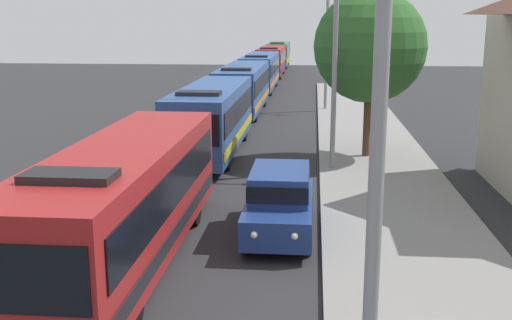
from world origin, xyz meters
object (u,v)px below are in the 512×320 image
object	(u,v)px
bus_fourth_in_line	(260,71)
streetlamp_near	(380,105)
bus_second_in_line	(212,116)
bus_tail_end	(279,53)
streetlamp_far	(327,36)
bus_middle	(243,87)
bus_lead	(126,199)
streetlamp_mid	(335,43)
roadside_tree	(370,47)
bus_rear	(271,60)
white_suv	(280,200)

from	to	relation	value
bus_fourth_in_line	streetlamp_near	size ratio (longest dim) A/B	1.53
bus_second_in_line	bus_tail_end	size ratio (longest dim) A/B	0.95
streetlamp_far	bus_middle	bearing A→B (deg)	-164.29
bus_fourth_in_line	streetlamp_near	distance (m)	46.26
bus_lead	streetlamp_mid	distance (m)	12.10
bus_fourth_in_line	roadside_tree	bearing A→B (deg)	-75.21
bus_rear	streetlamp_far	distance (m)	26.09
bus_second_in_line	bus_middle	size ratio (longest dim) A/B	0.93
bus_rear	white_suv	distance (m)	50.31
streetlamp_near	streetlamp_far	size ratio (longest dim) A/B	1.03
bus_rear	bus_middle	bearing A→B (deg)	-90.00
bus_fourth_in_line	roadside_tree	world-z (taller)	roadside_tree
bus_lead	bus_middle	bearing A→B (deg)	90.00
bus_second_in_line	bus_tail_end	xyz separation A→B (m)	(0.00, 52.95, 0.00)
bus_tail_end	bus_second_in_line	bearing A→B (deg)	-90.00
bus_middle	streetlamp_far	world-z (taller)	streetlamp_far
bus_tail_end	white_suv	world-z (taller)	bus_tail_end
bus_fourth_in_line	bus_rear	world-z (taller)	same
streetlamp_near	streetlamp_mid	world-z (taller)	streetlamp_mid
streetlamp_near	streetlamp_mid	distance (m)	17.09
white_suv	streetlamp_near	xyz separation A→B (m)	(1.70, -9.33, 4.00)
bus_tail_end	streetlamp_far	bearing A→B (deg)	-82.12
white_suv	streetlamp_far	xyz separation A→B (m)	(1.70, 24.85, 3.88)
bus_tail_end	streetlamp_far	distance (m)	39.48
bus_lead	roadside_tree	distance (m)	14.82
bus_lead	streetlamp_far	xyz separation A→B (m)	(5.40, 27.35, 3.22)
bus_lead	streetlamp_far	distance (m)	28.07
streetlamp_mid	roadside_tree	world-z (taller)	streetlamp_mid
bus_middle	bus_tail_end	world-z (taller)	same
bus_lead	streetlamp_far	size ratio (longest dim) A/B	1.46
bus_fourth_in_line	bus_rear	bearing A→B (deg)	90.00
bus_fourth_in_line	bus_tail_end	bearing A→B (deg)	90.00
bus_fourth_in_line	streetlamp_far	distance (m)	13.24
roadside_tree	streetlamp_mid	bearing A→B (deg)	-122.52
bus_second_in_line	white_suv	world-z (taller)	bus_second_in_line
streetlamp_near	bus_middle	bearing A→B (deg)	99.39
bus_second_in_line	bus_rear	bearing A→B (deg)	90.00
bus_lead	streetlamp_mid	xyz separation A→B (m)	(5.40, 10.27, 3.44)
bus_second_in_line	roadside_tree	distance (m)	7.68
bus_tail_end	white_suv	distance (m)	63.94
bus_middle	white_suv	world-z (taller)	bus_middle
bus_lead	bus_fourth_in_line	bearing A→B (deg)	90.00
bus_second_in_line	streetlamp_near	distance (m)	21.17
bus_middle	streetlamp_near	world-z (taller)	streetlamp_near
bus_tail_end	roadside_tree	world-z (taller)	roadside_tree
bus_lead	streetlamp_near	world-z (taller)	streetlamp_near
bus_lead	bus_rear	world-z (taller)	same
bus_middle	bus_second_in_line	bearing A→B (deg)	-90.00
bus_second_in_line	bus_fourth_in_line	distance (m)	25.63
bus_lead	white_suv	world-z (taller)	bus_lead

